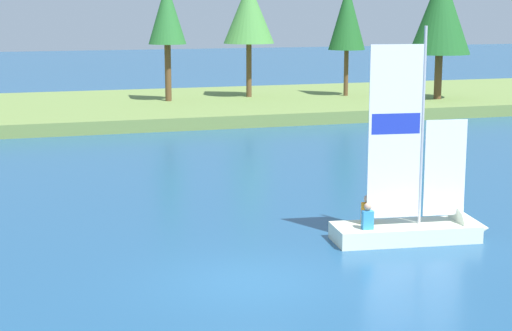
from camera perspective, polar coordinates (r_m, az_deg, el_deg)
The scene contains 7 objects.
ground_plane at distance 19.18m, azimuth -0.48°, elevation -7.80°, with size 200.00×200.00×0.00m, color navy.
shore_bank at distance 48.53m, azimuth -11.10°, elevation 3.70°, with size 80.00×15.01×0.64m, color olive.
shoreline_tree_left at distance 49.04m, azimuth -5.99°, elevation 10.04°, with size 2.15×2.15×6.74m.
shoreline_tree_midleft at distance 51.01m, azimuth -0.48°, elevation 10.20°, with size 3.03×3.03×6.83m.
shoreline_tree_centre at distance 51.95m, azimuth 6.13°, elevation 9.86°, with size 2.21×2.21×6.71m.
shoreline_tree_midright at distance 50.93m, azimuth 12.28°, elevation 10.02°, with size 3.54×3.54×7.50m.
sailboat at distance 22.86m, azimuth 11.46°, elevation -3.82°, with size 4.38×1.78×5.96m.
Camera 1 is at (-5.31, -17.39, 6.09)m, focal length 59.65 mm.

